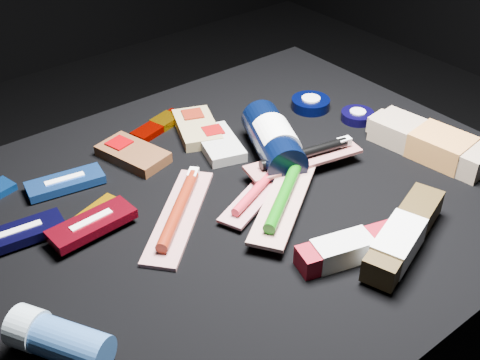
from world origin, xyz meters
TOP-DOWN VIEW (x-y plane):
  - ground at (0.00, 0.00)m, footprint 3.00×3.00m
  - cloth_table at (0.00, 0.00)m, footprint 0.98×0.78m
  - luna_bar_1 at (-0.21, 0.20)m, footprint 0.13×0.07m
  - luna_bar_2 at (-0.32, 0.11)m, footprint 0.13×0.06m
  - luna_bar_3 at (-0.22, 0.08)m, footprint 0.11×0.07m
  - luna_bar_4 at (-0.23, 0.06)m, footprint 0.13×0.06m
  - clif_bar_0 at (-0.08, 0.21)m, footprint 0.10×0.14m
  - clif_bar_1 at (0.07, 0.14)m, footprint 0.10×0.13m
  - clif_bar_2 at (0.07, 0.21)m, footprint 0.11×0.15m
  - power_bar at (0.02, 0.26)m, footprint 0.12×0.07m
  - lotion_bottle at (0.12, 0.05)m, footprint 0.14×0.23m
  - cream_tin_upper at (0.30, 0.14)m, footprint 0.08×0.08m
  - cream_tin_lower at (0.34, 0.05)m, footprint 0.06×0.06m
  - bodywash_bottle at (0.35, -0.12)m, footprint 0.10×0.23m
  - deodorant_stick at (-0.36, -0.12)m, footprint 0.11×0.13m
  - toothbrush_pack_0 at (-0.10, 0.01)m, footprint 0.21×0.20m
  - toothbrush_pack_1 at (0.03, -0.02)m, footprint 0.19×0.11m
  - toothbrush_pack_2 at (0.04, -0.07)m, footprint 0.23×0.18m
  - toothbrush_pack_3 at (0.14, -0.02)m, footprint 0.22×0.09m
  - toothpaste_carton_red at (0.04, -0.22)m, footprint 0.19×0.09m
  - toothpaste_carton_green at (0.10, -0.25)m, footprint 0.21×0.11m

SIDE VIEW (x-z plane):
  - ground at x=0.00m, z-range 0.00..0.00m
  - cloth_table at x=0.00m, z-range 0.00..0.40m
  - power_bar at x=0.02m, z-range 0.40..0.41m
  - cream_tin_lower at x=0.34m, z-range 0.40..0.42m
  - toothbrush_pack_0 at x=-0.10m, z-range 0.40..0.42m
  - clif_bar_1 at x=0.07m, z-range 0.40..0.42m
  - luna_bar_1 at x=-0.21m, z-range 0.40..0.42m
  - clif_bar_0 at x=-0.08m, z-range 0.40..0.42m
  - clif_bar_2 at x=0.07m, z-range 0.40..0.42m
  - cream_tin_upper at x=0.30m, z-range 0.40..0.42m
  - luna_bar_2 at x=-0.32m, z-range 0.40..0.42m
  - luna_bar_3 at x=-0.22m, z-range 0.41..0.42m
  - toothbrush_pack_1 at x=0.03m, z-range 0.40..0.42m
  - toothpaste_carton_red at x=0.04m, z-range 0.40..0.43m
  - luna_bar_4 at x=-0.23m, z-range 0.41..0.43m
  - bodywash_bottle at x=0.35m, z-range 0.40..0.45m
  - toothbrush_pack_2 at x=0.04m, z-range 0.41..0.44m
  - deodorant_stick at x=-0.36m, z-range 0.40..0.45m
  - toothpaste_carton_green at x=0.10m, z-range 0.40..0.45m
  - toothbrush_pack_3 at x=0.14m, z-range 0.42..0.44m
  - lotion_bottle at x=0.12m, z-range 0.40..0.47m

